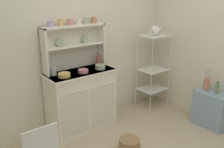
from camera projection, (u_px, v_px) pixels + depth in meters
name	position (u px, v px, depth m)	size (l,w,h in m)	color
wall_back	(76.00, 40.00, 3.49)	(3.84, 0.05, 2.50)	silver
hutch_cabinet	(82.00, 100.00, 3.49)	(0.96, 0.45, 0.87)	white
hutch_shelf_unit	(73.00, 43.00, 3.37)	(0.89, 0.18, 0.61)	silver
bakers_rack	(153.00, 64.00, 4.14)	(0.46, 0.36, 1.23)	silver
side_shelf_blue	(211.00, 109.00, 3.64)	(0.28, 0.48, 0.52)	#849EBC
floor_basket	(129.00, 143.00, 3.16)	(0.27, 0.27, 0.13)	#93754C
cup_lilac_0	(51.00, 24.00, 3.06)	(0.09, 0.08, 0.08)	#B79ECC
cup_gold_1	(61.00, 22.00, 3.14)	(0.08, 0.07, 0.09)	#DBB760
cup_rose_2	(69.00, 22.00, 3.21)	(0.08, 0.07, 0.08)	#D17A84
cup_cream_3	(78.00, 21.00, 3.29)	(0.08, 0.07, 0.08)	silver
cup_sage_4	(86.00, 21.00, 3.37)	(0.10, 0.08, 0.08)	#9EB78E
cup_terracotta_5	(93.00, 20.00, 3.43)	(0.08, 0.07, 0.09)	#C67556
bowl_mixing_large	(64.00, 75.00, 3.13)	(0.16, 0.16, 0.05)	#DBB760
bowl_floral_medium	(83.00, 71.00, 3.30)	(0.14, 0.14, 0.05)	#D17A84
bowl_cream_small	(100.00, 67.00, 3.46)	(0.14, 0.14, 0.06)	#9EB78E
jam_bottle	(98.00, 61.00, 3.61)	(0.05, 0.05, 0.19)	#B74C47
utensil_jar	(53.00, 71.00, 3.19)	(0.08, 0.08, 0.25)	#B2B7C6
porcelain_teapot	(155.00, 30.00, 3.96)	(0.24, 0.15, 0.17)	white
flower_vase	(207.00, 83.00, 3.61)	(0.09, 0.09, 0.34)	#C67556
oil_bottle	(217.00, 89.00, 3.50)	(0.06, 0.06, 0.18)	#6B8C60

